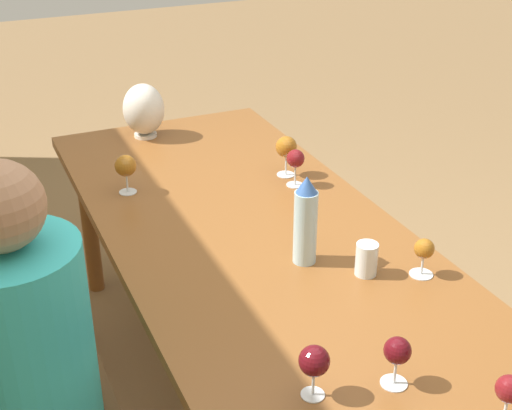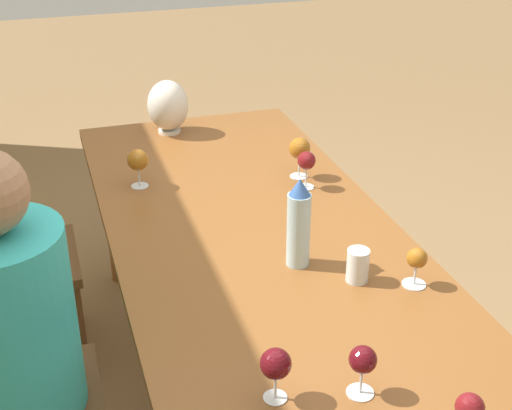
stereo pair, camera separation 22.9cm
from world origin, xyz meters
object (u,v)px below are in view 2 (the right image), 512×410
object	(u,v)px
wine_glass_0	(417,260)
wine_glass_4	(276,365)
wine_glass_5	(138,161)
wine_glass_7	(300,149)
wine_glass_1	(306,162)
person_near	(18,346)
water_tumbler	(358,265)
water_bottle	(299,224)
vase	(168,106)
wine_glass_3	(361,362)
wine_glass_6	(469,409)

from	to	relation	value
wine_glass_0	wine_glass_4	bearing A→B (deg)	121.14
wine_glass_5	wine_glass_7	distance (m)	0.60
wine_glass_1	wine_glass_5	xyz separation A→B (m)	(0.19, 0.58, -0.00)
wine_glass_4	wine_glass_1	bearing A→B (deg)	-24.72
wine_glass_7	wine_glass_4	bearing A→B (deg)	156.77
wine_glass_0	person_near	distance (m)	1.13
water_tumbler	wine_glass_4	distance (m)	0.56
water_bottle	wine_glass_4	size ratio (longest dim) A/B	2.07
water_bottle	wine_glass_4	distance (m)	0.59
water_bottle	vase	bearing A→B (deg)	7.34
wine_glass_3	wine_glass_4	xyz separation A→B (m)	(0.04, 0.19, 0.00)
water_bottle	wine_glass_6	world-z (taller)	water_bottle
water_tumbler	wine_glass_4	size ratio (longest dim) A/B	0.74
wine_glass_6	wine_glass_1	bearing A→B (deg)	-5.93
water_tumbler	person_near	distance (m)	0.97
water_bottle	wine_glass_6	xyz separation A→B (m)	(-0.78, -0.08, -0.04)
person_near	wine_glass_1	bearing A→B (deg)	-62.43
water_bottle	water_tumbler	world-z (taller)	water_bottle
wine_glass_1	wine_glass_0	bearing A→B (deg)	-174.74
vase	person_near	xyz separation A→B (m)	(-1.25, 0.67, -0.20)
wine_glass_6	person_near	xyz separation A→B (m)	(0.73, 0.91, -0.17)
wine_glass_1	wine_glass_7	size ratio (longest dim) A/B	0.90
wine_glass_4	wine_glass_7	bearing A→B (deg)	-23.23
wine_glass_6	person_near	world-z (taller)	person_near
vase	wine_glass_3	xyz separation A→B (m)	(-1.77, -0.09, -0.03)
wine_glass_0	wine_glass_5	world-z (taller)	wine_glass_5
vase	wine_glass_6	bearing A→B (deg)	-173.16
water_tumbler	wine_glass_0	bearing A→B (deg)	-115.67
wine_glass_0	wine_glass_6	size ratio (longest dim) A/B	0.92
water_bottle	wine_glass_5	xyz separation A→B (m)	(0.68, 0.37, -0.03)
wine_glass_1	wine_glass_3	xyz separation A→B (m)	(-1.07, 0.28, -0.01)
wine_glass_7	person_near	xyz separation A→B (m)	(-0.64, 1.05, -0.19)
water_tumbler	wine_glass_1	xyz separation A→B (m)	(0.63, -0.08, 0.05)
wine_glass_0	water_bottle	bearing A→B (deg)	53.17
water_tumbler	wine_glass_7	distance (m)	0.73
vase	wine_glass_5	distance (m)	0.55
water_bottle	wine_glass_3	world-z (taller)	water_bottle
vase	person_near	distance (m)	1.43
water_bottle	wine_glass_7	distance (m)	0.63
water_tumbler	person_near	world-z (taller)	person_near
wine_glass_6	water_tumbler	bearing A→B (deg)	-4.31
wine_glass_7	wine_glass_0	bearing A→B (deg)	-176.03
wine_glass_0	wine_glass_4	xyz separation A→B (m)	(-0.32, 0.54, 0.01)
water_tumbler	wine_glass_5	distance (m)	0.96
water_tumbler	vase	bearing A→B (deg)	12.11
wine_glass_3	wine_glass_5	size ratio (longest dim) A/B	0.90
vase	wine_glass_4	distance (m)	1.73
water_bottle	wine_glass_5	bearing A→B (deg)	28.24
water_bottle	person_near	xyz separation A→B (m)	(-0.05, 0.83, -0.21)
wine_glass_3	person_near	distance (m)	0.94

